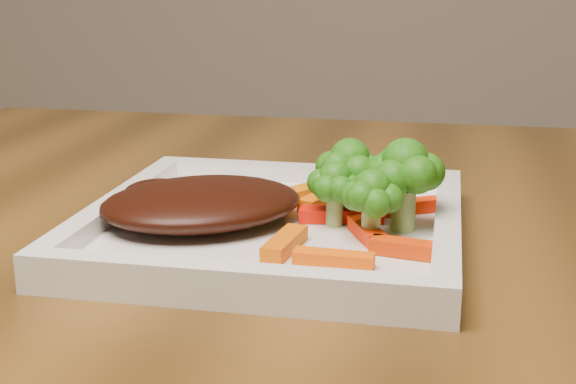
# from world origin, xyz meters

# --- Properties ---
(plate) EXTENTS (0.27, 0.27, 0.01)m
(plate) POSITION_xyz_m (-0.28, -0.06, 0.76)
(plate) COLOR white
(plate) RESTS_ON dining_table
(steak) EXTENTS (0.19, 0.18, 0.03)m
(steak) POSITION_xyz_m (-0.34, -0.07, 0.78)
(steak) COLOR black
(steak) RESTS_ON plate
(broccoli_0) EXTENTS (0.07, 0.07, 0.07)m
(broccoli_0) POSITION_xyz_m (-0.23, -0.03, 0.80)
(broccoli_0) COLOR #2D5F0F
(broccoli_0) RESTS_ON plate
(broccoli_1) EXTENTS (0.08, 0.08, 0.06)m
(broccoli_1) POSITION_xyz_m (-0.19, -0.05, 0.79)
(broccoli_1) COLOR #287814
(broccoli_1) RESTS_ON plate
(broccoli_2) EXTENTS (0.06, 0.06, 0.06)m
(broccoli_2) POSITION_xyz_m (-0.21, -0.08, 0.79)
(broccoli_2) COLOR #1D5E0F
(broccoli_2) RESTS_ON plate
(broccoli_3) EXTENTS (0.05, 0.05, 0.06)m
(broccoli_3) POSITION_xyz_m (-0.24, -0.05, 0.79)
(broccoli_3) COLOR #346D12
(broccoli_3) RESTS_ON plate
(carrot_0) EXTENTS (0.05, 0.02, 0.01)m
(carrot_0) POSITION_xyz_m (-0.23, -0.14, 0.77)
(carrot_0) COLOR #FF5604
(carrot_0) RESTS_ON plate
(carrot_1) EXTENTS (0.06, 0.02, 0.01)m
(carrot_1) POSITION_xyz_m (-0.18, -0.11, 0.77)
(carrot_1) COLOR red
(carrot_1) RESTS_ON plate
(carrot_2) EXTENTS (0.02, 0.06, 0.01)m
(carrot_2) POSITION_xyz_m (-0.26, -0.12, 0.77)
(carrot_2) COLOR #D95A03
(carrot_2) RESTS_ON plate
(carrot_3) EXTENTS (0.05, 0.04, 0.01)m
(carrot_3) POSITION_xyz_m (-0.18, -0.01, 0.77)
(carrot_3) COLOR #F72804
(carrot_3) RESTS_ON plate
(carrot_4) EXTENTS (0.03, 0.06, 0.01)m
(carrot_4) POSITION_xyz_m (-0.25, -0.01, 0.77)
(carrot_4) COLOR #FF6304
(carrot_4) RESTS_ON plate
(carrot_5) EXTENTS (0.03, 0.05, 0.01)m
(carrot_5) POSITION_xyz_m (-0.21, -0.08, 0.77)
(carrot_5) COLOR #FF2704
(carrot_5) RESTS_ON plate
(carrot_6) EXTENTS (0.07, 0.03, 0.01)m
(carrot_6) POSITION_xyz_m (-0.23, -0.04, 0.77)
(carrot_6) COLOR red
(carrot_6) RESTS_ON plate
(carrot_7) EXTENTS (0.05, 0.06, 0.01)m
(carrot_7) POSITION_xyz_m (-0.27, 0.01, 0.77)
(carrot_7) COLOR orange
(carrot_7) RESTS_ON plate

